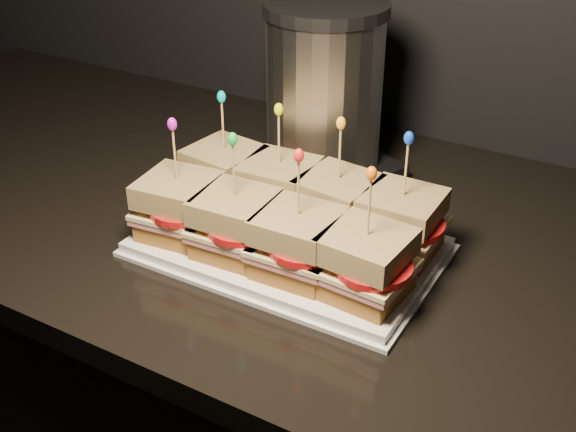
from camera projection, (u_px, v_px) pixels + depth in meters
The scene contains 63 objects.
granite_slab at pixel (562, 303), 0.87m from camera, with size 2.64×0.71×0.04m, color black.
platter at pixel (288, 247), 0.93m from camera, with size 0.37×0.23×0.02m, color white.
platter_rim at pixel (288, 250), 0.94m from camera, with size 0.38×0.24×0.01m, color white.
sandwich_0_bread_bot at pixel (226, 191), 1.02m from camera, with size 0.09×0.09×0.02m, color brown.
sandwich_0_ham at pixel (226, 181), 1.01m from camera, with size 0.10×0.09×0.01m, color #CB6365.
sandwich_0_cheese at pixel (225, 177), 1.01m from camera, with size 0.10×0.10×0.01m, color beige.
sandwich_0_tomato at pixel (230, 175), 0.99m from camera, with size 0.09×0.09×0.01m, color red.
sandwich_0_bread_top at pixel (224, 159), 0.99m from camera, with size 0.09×0.09×0.03m, color #512E0A.
sandwich_0_pick at pixel (223, 128), 0.97m from camera, with size 0.00×0.00×0.09m, color tan.
sandwich_0_frill at pixel (221, 97), 0.95m from camera, with size 0.01×0.01×0.02m, color #079FB2.
sandwich_1_bread_bot at pixel (279, 207), 0.98m from camera, with size 0.09×0.09×0.02m, color brown.
sandwich_1_ham at pixel (279, 196), 0.97m from camera, with size 0.10×0.09×0.01m, color #CB6365.
sandwich_1_cheese at pixel (279, 191), 0.97m from camera, with size 0.10×0.10×0.01m, color beige.
sandwich_1_tomato at pixel (285, 191), 0.96m from camera, with size 0.09×0.09×0.01m, color red.
sandwich_1_bread_top at pixel (279, 173), 0.96m from camera, with size 0.09×0.09×0.03m, color #512E0A.
sandwich_1_pick at pixel (279, 142), 0.93m from camera, with size 0.00×0.00×0.09m, color tan.
sandwich_1_frill at pixel (279, 109), 0.91m from camera, with size 0.01×0.01×0.02m, color #E9EF08.
sandwich_2_bread_bot at pixel (337, 223), 0.94m from camera, with size 0.09×0.09×0.02m, color brown.
sandwich_2_ham at pixel (337, 212), 0.94m from camera, with size 0.10×0.09×0.01m, color #CB6365.
sandwich_2_cheese at pixel (338, 208), 0.93m from camera, with size 0.10×0.10×0.01m, color beige.
sandwich_2_tomato at pixel (344, 207), 0.92m from camera, with size 0.09×0.09×0.01m, color red.
sandwich_2_bread_top at pixel (338, 189), 0.92m from camera, with size 0.09×0.09×0.03m, color #512E0A.
sandwich_2_pick at pixel (340, 157), 0.90m from camera, with size 0.00×0.00×0.09m, color tan.
sandwich_2_frill at pixel (341, 123), 0.87m from camera, with size 0.01×0.01×0.02m, color #F3AB21.
sandwich_3_bread_bot at pixel (399, 241), 0.91m from camera, with size 0.09×0.09×0.02m, color brown.
sandwich_3_ham at pixel (400, 230), 0.90m from camera, with size 0.10×0.09×0.01m, color #CB6365.
sandwich_3_cheese at pixel (401, 225), 0.89m from camera, with size 0.10×0.10×0.01m, color beige.
sandwich_3_tomato at pixel (409, 225), 0.88m from camera, with size 0.09×0.09×0.01m, color red.
sandwich_3_bread_top at pixel (403, 206), 0.88m from camera, with size 0.09×0.09×0.03m, color #512E0A.
sandwich_3_pick at pixel (406, 173), 0.86m from camera, with size 0.00×0.00×0.09m, color tan.
sandwich_3_frill at pixel (409, 138), 0.83m from camera, with size 0.01×0.01×0.02m, color blue.
sandwich_4_bread_bot at pixel (181, 224), 0.94m from camera, with size 0.09×0.09×0.02m, color brown.
sandwich_4_ham at pixel (180, 214), 0.93m from camera, with size 0.10×0.09×0.01m, color #CB6365.
sandwich_4_cheese at pixel (180, 209), 0.93m from camera, with size 0.10×0.10×0.01m, color beige.
sandwich_4_tomato at pixel (184, 208), 0.92m from camera, with size 0.09×0.09×0.01m, color red.
sandwich_4_bread_top at pixel (178, 190), 0.92m from camera, with size 0.09×0.09×0.03m, color #512E0A.
sandwich_4_pick at pixel (175, 158), 0.89m from camera, with size 0.00×0.00×0.09m, color tan.
sandwich_4_frill at pixel (172, 124), 0.87m from camera, with size 0.01×0.01×0.02m, color #D510D8.
sandwich_5_bread_bot at pixel (237, 242), 0.90m from camera, with size 0.09×0.09×0.02m, color brown.
sandwich_5_ham at pixel (236, 231), 0.90m from camera, with size 0.10×0.09×0.01m, color #CB6365.
sandwich_5_cheese at pixel (236, 226), 0.89m from camera, with size 0.10×0.10×0.01m, color beige.
sandwich_5_tomato at pixel (241, 226), 0.88m from camera, with size 0.09×0.09×0.01m, color red.
sandwich_5_bread_top at pixel (235, 207), 0.88m from camera, with size 0.09×0.09×0.03m, color #512E0A.
sandwich_5_pick at pixel (234, 174), 0.85m from camera, with size 0.00×0.00×0.09m, color tan.
sandwich_5_frill at pixel (233, 139), 0.83m from camera, with size 0.01×0.01×0.02m, color green.
sandwich_6_bread_bot at pixel (298, 262), 0.87m from camera, with size 0.09×0.09×0.02m, color brown.
sandwich_6_ham at pixel (298, 251), 0.86m from camera, with size 0.10×0.09×0.01m, color #CB6365.
sandwich_6_cheese at pixel (298, 246), 0.85m from camera, with size 0.10×0.10×0.01m, color beige.
sandwich_6_tomato at pixel (304, 245), 0.84m from camera, with size 0.09×0.09×0.01m, color red.
sandwich_6_bread_top at pixel (298, 226), 0.84m from camera, with size 0.09×0.09×0.03m, color #512E0A.
sandwich_6_pick at pixel (298, 191), 0.82m from camera, with size 0.00×0.00×0.09m, color tan.
sandwich_6_frill at pixel (299, 156), 0.79m from camera, with size 0.01×0.01×0.02m, color red.
sandwich_7_bread_bot at pixel (364, 283), 0.83m from camera, with size 0.09×0.09×0.02m, color brown.
sandwich_7_ham at pixel (365, 272), 0.82m from camera, with size 0.10×0.09×0.01m, color #CB6365.
sandwich_7_cheese at pixel (365, 267), 0.82m from camera, with size 0.10×0.10×0.01m, color beige.
sandwich_7_tomato at pixel (373, 267), 0.80m from camera, with size 0.09×0.09×0.01m, color red.
sandwich_7_bread_top at pixel (367, 246), 0.80m from camera, with size 0.09×0.09×0.03m, color #512E0A.
sandwich_7_pick at pixel (369, 211), 0.78m from camera, with size 0.00×0.00×0.09m, color tan.
sandwich_7_frill at pixel (372, 174), 0.76m from camera, with size 0.01×0.01×0.02m, color orange.
appliance_base at pixel (322, 166), 1.13m from camera, with size 0.21×0.17×0.03m, color #262628.
appliance_body at pixel (324, 90), 1.07m from camera, with size 0.17×0.17×0.22m, color silver.
appliance_lid at pixel (327, 8), 1.00m from camera, with size 0.18×0.18×0.02m, color #262628.
appliance at pixel (324, 93), 1.07m from camera, with size 0.21×0.17×0.27m, color silver, non-canonical shape.
Camera 1 is at (-0.31, 0.88, 1.41)m, focal length 45.00 mm.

